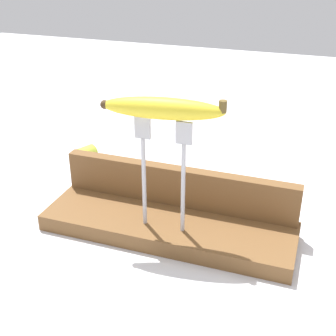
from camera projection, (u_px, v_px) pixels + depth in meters
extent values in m
plane|color=silver|center=(168.00, 233.00, 0.81)|extent=(3.00, 3.00, 0.00)
cube|color=brown|center=(168.00, 226.00, 0.80)|extent=(0.44, 0.13, 0.03)
cube|color=brown|center=(178.00, 186.00, 0.83)|extent=(0.43, 0.02, 0.07)
cylinder|color=#B2B2B7|center=(144.00, 182.00, 0.75)|extent=(0.01, 0.01, 0.16)
cube|color=#B2B2B7|center=(143.00, 128.00, 0.71)|extent=(0.03, 0.00, 0.04)
cylinder|color=#B2B2B7|center=(183.00, 189.00, 0.73)|extent=(0.01, 0.01, 0.16)
cube|color=#B2B2B7|center=(184.00, 133.00, 0.69)|extent=(0.03, 0.00, 0.04)
ellipsoid|color=yellow|center=(163.00, 108.00, 0.68)|extent=(0.19, 0.06, 0.03)
cylinder|color=brown|center=(223.00, 107.00, 0.66)|extent=(0.01, 0.01, 0.02)
sphere|color=#3F2D19|center=(105.00, 104.00, 0.70)|extent=(0.01, 0.01, 0.01)
cylinder|color=#B2C138|center=(86.00, 154.00, 1.06)|extent=(0.05, 0.05, 0.04)
cylinder|color=beige|center=(93.00, 151.00, 1.08)|extent=(0.03, 0.02, 0.03)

